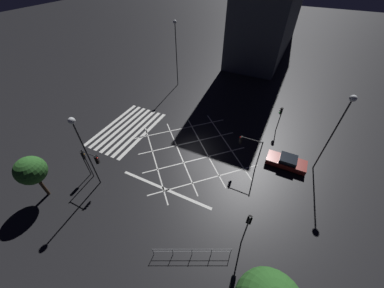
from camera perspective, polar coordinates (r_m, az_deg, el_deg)
name	(u,v)px	position (r m, az deg, el deg)	size (l,w,h in m)	color
ground_plane	(192,151)	(26.00, 0.00, -1.85)	(200.00, 200.00, 0.00)	black
road_markings	(145,137)	(28.58, -12.37, 1.84)	(15.50, 20.51, 0.01)	silver
traffic_light_nw_cross	(280,114)	(29.68, 22.46, 7.29)	(0.36, 0.39, 3.59)	#2D2D30
traffic_light_ne_main	(248,224)	(17.59, 14.60, -20.05)	(0.39, 0.36, 4.12)	#2D2D30
traffic_light_se_cross	(93,161)	(23.03, -24.98, -4.06)	(0.36, 2.09, 3.99)	#2D2D30
traffic_light_median_north	(249,146)	(22.91, 14.99, -0.59)	(0.36, 2.40, 4.17)	#2D2D30
traffic_light_se_main	(84,158)	(24.45, -26.80, -3.45)	(0.39, 0.36, 3.33)	#2D2D30
street_lamp_east	(80,138)	(20.73, -27.73, 1.34)	(0.57, 0.57, 8.31)	#2D2D30
street_lamp_west	(176,42)	(37.44, -4.34, 25.42)	(0.53, 0.53, 10.37)	#2D2D30
street_lamp_far	(342,118)	(23.80, 35.07, 5.70)	(0.59, 0.59, 9.15)	#2D2D30
street_tree_far	(31,171)	(23.96, -37.06, -5.68)	(2.61, 2.61, 4.92)	#38281C
waiting_car	(286,162)	(26.19, 23.89, -4.31)	(1.86, 4.28, 1.26)	maroon
pedestrian_railing	(192,251)	(18.75, 0.00, -26.64)	(2.75, 5.55, 1.05)	gray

